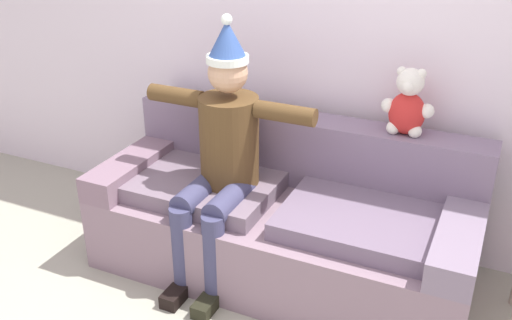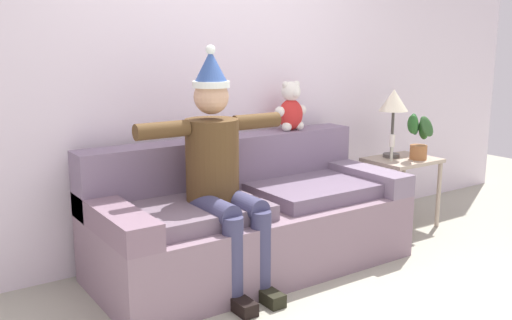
{
  "view_description": "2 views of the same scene",
  "coord_description": "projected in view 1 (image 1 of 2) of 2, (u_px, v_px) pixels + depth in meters",
  "views": [
    {
      "loc": [
        1.08,
        -1.75,
        2.13
      ],
      "look_at": [
        -0.09,
        0.77,
        0.81
      ],
      "focal_mm": 40.52,
      "sensor_mm": 36.0,
      "label": 1
    },
    {
      "loc": [
        -2.09,
        -2.14,
        1.55
      ],
      "look_at": [
        -0.04,
        0.86,
        0.79
      ],
      "focal_mm": 39.84,
      "sensor_mm": 36.0,
      "label": 2
    }
  ],
  "objects": [
    {
      "name": "couch",
      "position": [
        285.0,
        218.0,
        3.44
      ],
      "size": [
        2.19,
        0.94,
        0.88
      ],
      "color": "gray",
      "rests_on": "ground_plane"
    },
    {
      "name": "back_wall",
      "position": [
        324.0,
        30.0,
        3.45
      ],
      "size": [
        7.0,
        0.1,
        2.7
      ],
      "primitive_type": "cube",
      "color": "silver",
      "rests_on": "ground_plane"
    },
    {
      "name": "person_seated",
      "position": [
        222.0,
        152.0,
        3.24
      ],
      "size": [
        1.02,
        0.77,
        1.53
      ],
      "color": "#533A1E",
      "rests_on": "ground_plane"
    },
    {
      "name": "teddy_bear",
      "position": [
        408.0,
        105.0,
        3.15
      ],
      "size": [
        0.29,
        0.17,
        0.38
      ],
      "color": "red",
      "rests_on": "couch"
    }
  ]
}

